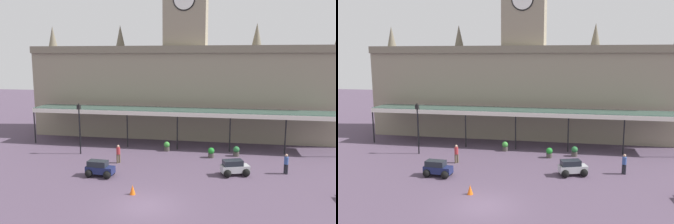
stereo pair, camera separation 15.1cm
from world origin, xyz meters
TOP-DOWN VIEW (x-y plane):
  - ground_plane at (0.00, 0.00)m, footprint 140.00×140.00m
  - station_building at (0.00, 20.70)m, footprint 36.02×7.07m
  - entrance_canopy at (0.00, 14.94)m, footprint 32.02×3.26m
  - car_navy_estate at (-4.94, 4.71)m, footprint 2.31×1.64m
  - car_silver_estate at (5.67, 6.79)m, footprint 2.42×1.99m
  - pedestrian_crossing_forecourt at (-4.54, 8.24)m, footprint 0.34×0.34m
  - pedestrian_beside_cars at (9.81, 7.83)m, footprint 0.34×0.34m
  - victorian_lamppost at (-9.14, 10.41)m, footprint 0.30×0.30m
  - traffic_cone at (-1.36, 1.62)m, footprint 0.40×0.40m
  - planter_forecourt_centre at (-0.96, 12.89)m, footprint 0.60×0.60m
  - planter_near_kerb at (5.95, 12.25)m, footprint 0.60×0.60m
  - planter_by_canopy at (3.59, 11.34)m, footprint 0.60×0.60m

SIDE VIEW (x-z plane):
  - ground_plane at x=0.00m, z-range 0.00..0.00m
  - traffic_cone at x=-1.36m, z-range 0.00..0.68m
  - planter_forecourt_centre at x=-0.96m, z-range 0.01..0.97m
  - planter_near_kerb at x=5.95m, z-range 0.01..0.97m
  - planter_by_canopy at x=3.59m, z-range 0.01..0.97m
  - car_navy_estate at x=-4.94m, z-range -0.07..1.20m
  - car_silver_estate at x=5.67m, z-range -0.07..1.20m
  - pedestrian_crossing_forecourt at x=-4.54m, z-range 0.07..1.74m
  - pedestrian_beside_cars at x=9.81m, z-range 0.07..1.74m
  - victorian_lamppost at x=-9.14m, z-range 0.60..5.61m
  - entrance_canopy at x=0.00m, z-range 1.82..5.78m
  - station_building at x=0.00m, z-range -3.73..16.00m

